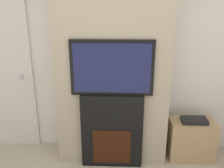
% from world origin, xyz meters
% --- Properties ---
extents(wall_back, '(6.00, 0.06, 2.70)m').
position_xyz_m(wall_back, '(0.00, 2.03, 1.35)').
color(wall_back, silver).
rests_on(wall_back, ground_plane).
extents(chimney_breast, '(1.28, 0.42, 2.70)m').
position_xyz_m(chimney_breast, '(0.00, 1.79, 1.35)').
color(chimney_breast, tan).
rests_on(chimney_breast, ground_plane).
extents(fireplace, '(0.71, 0.15, 0.90)m').
position_xyz_m(fireplace, '(0.00, 1.58, 0.45)').
color(fireplace, black).
rests_on(fireplace, ground_plane).
extents(television, '(0.89, 0.07, 0.61)m').
position_xyz_m(television, '(0.00, 1.58, 1.20)').
color(television, black).
rests_on(television, fireplace).
extents(media_stand, '(0.54, 0.31, 0.56)m').
position_xyz_m(media_stand, '(0.98, 1.75, 0.26)').
color(media_stand, tan).
rests_on(media_stand, ground_plane).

